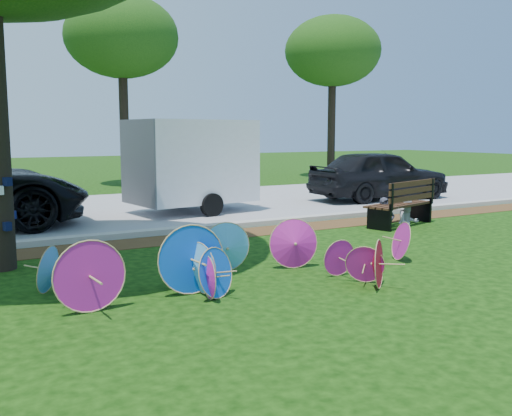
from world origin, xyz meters
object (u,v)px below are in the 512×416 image
at_px(dark_pickup, 380,175).
at_px(person_right, 409,199).
at_px(cargo_trailer, 192,161).
at_px(person_left, 386,198).
at_px(parasol_pile, 216,261).
at_px(park_bench, 399,203).

relative_size(dark_pickup, person_right, 4.04).
relative_size(cargo_trailer, person_right, 2.67).
bearing_deg(dark_pickup, person_left, 141.63).
bearing_deg(parasol_pile, park_bench, 25.17).
height_order(parasol_pile, park_bench, park_bench).
xyz_separation_m(dark_pickup, person_left, (-3.36, -4.06, -0.15)).
bearing_deg(parasol_pile, cargo_trailer, 69.74).
height_order(cargo_trailer, person_right, cargo_trailer).
bearing_deg(park_bench, parasol_pile, -170.99).
relative_size(dark_pickup, cargo_trailer, 1.51).
distance_m(park_bench, person_left, 0.37).
height_order(park_bench, person_right, person_right).
relative_size(parasol_pile, dark_pickup, 1.30).
distance_m(parasol_pile, park_bench, 6.54).
distance_m(dark_pickup, cargo_trailer, 6.36).
distance_m(parasol_pile, person_right, 6.88).
height_order(parasol_pile, dark_pickup, dark_pickup).
height_order(dark_pickup, person_right, dark_pickup).
height_order(cargo_trailer, person_left, cargo_trailer).
bearing_deg(person_right, park_bench, -158.11).
height_order(dark_pickup, park_bench, dark_pickup).
distance_m(park_bench, person_right, 0.36).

